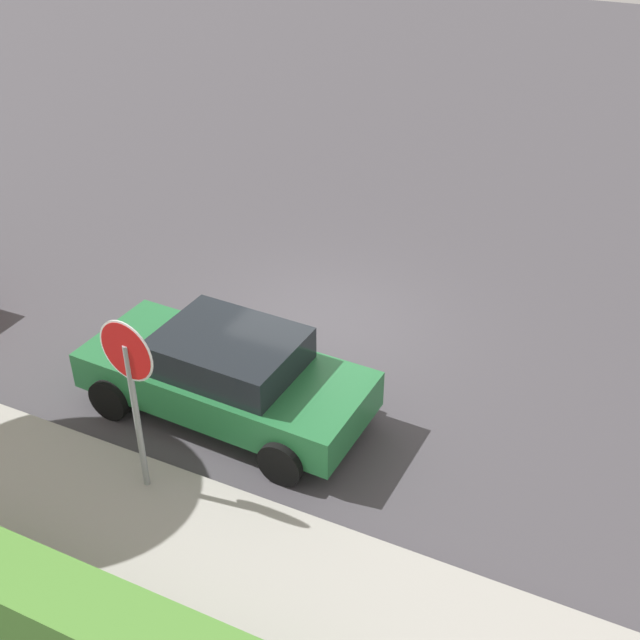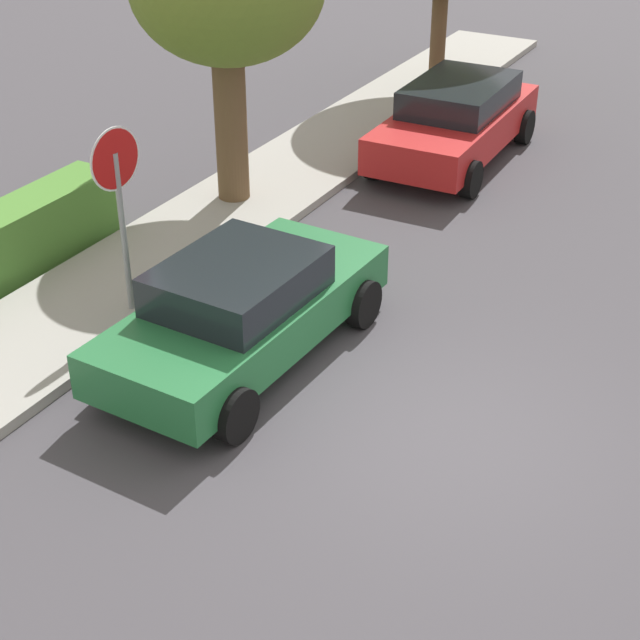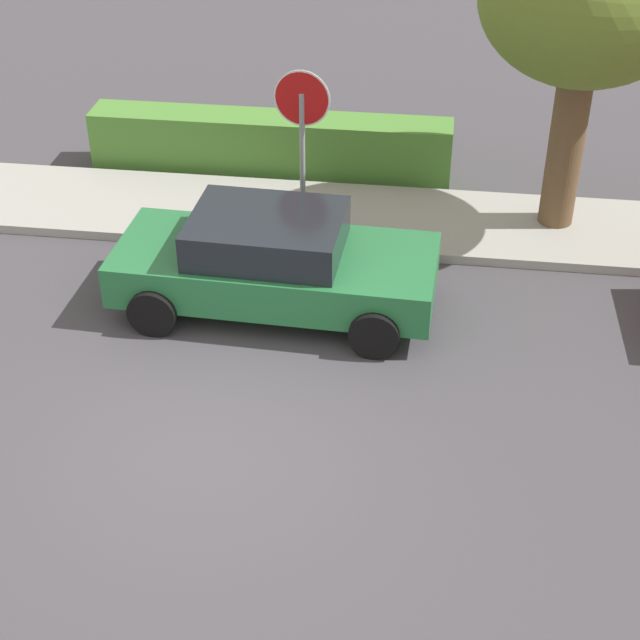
# 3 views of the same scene
# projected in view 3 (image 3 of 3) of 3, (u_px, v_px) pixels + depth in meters

# --- Properties ---
(ground_plane) EXTENTS (60.00, 60.00, 0.00)m
(ground_plane) POSITION_uv_depth(u_px,v_px,m) (213.00, 437.00, 11.01)
(ground_plane) COLOR #423F44
(sidewalk_curb) EXTENTS (32.00, 2.11, 0.14)m
(sidewalk_curb) POSITION_uv_depth(u_px,v_px,m) (287.00, 214.00, 15.23)
(sidewalk_curb) COLOR #9E9B93
(sidewalk_curb) RESTS_ON ground_plane
(stop_sign) EXTENTS (0.80, 0.11, 2.63)m
(stop_sign) POSITION_uv_depth(u_px,v_px,m) (302.00, 126.00, 13.69)
(stop_sign) COLOR gray
(stop_sign) RESTS_ON ground_plane
(parked_car_green) EXTENTS (4.26, 2.09, 1.36)m
(parked_car_green) POSITION_uv_depth(u_px,v_px,m) (274.00, 262.00, 12.82)
(parked_car_green) COLOR #236B38
(parked_car_green) RESTS_ON ground_plane
(street_tree_mid_block) EXTENTS (2.94, 2.94, 4.74)m
(street_tree_mid_block) POSITION_uv_depth(u_px,v_px,m) (588.00, 1.00, 12.99)
(street_tree_mid_block) COLOR brown
(street_tree_mid_block) RESTS_ON ground_plane
(front_yard_hedge) EXTENTS (6.03, 0.76, 0.98)m
(front_yard_hedge) POSITION_uv_depth(u_px,v_px,m) (270.00, 144.00, 16.39)
(front_yard_hedge) COLOR #4C8433
(front_yard_hedge) RESTS_ON ground_plane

